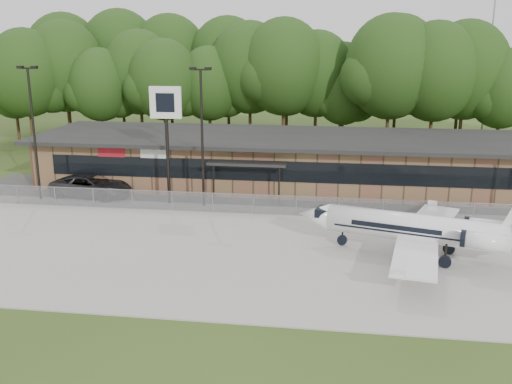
# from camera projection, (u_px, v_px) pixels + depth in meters

# --- Properties ---
(ground) EXTENTS (160.00, 160.00, 0.00)m
(ground) POSITION_uv_depth(u_px,v_px,m) (229.00, 313.00, 26.20)
(ground) COLOR #2E4016
(ground) RESTS_ON ground
(apron) EXTENTS (64.00, 18.00, 0.08)m
(apron) POSITION_uv_depth(u_px,v_px,m) (254.00, 250.00, 33.83)
(apron) COLOR #9E9B93
(apron) RESTS_ON ground
(parking_lot) EXTENTS (50.00, 9.00, 0.06)m
(parking_lot) POSITION_uv_depth(u_px,v_px,m) (275.00, 198.00, 44.81)
(parking_lot) COLOR #383835
(parking_lot) RESTS_ON ground
(terminal) EXTENTS (41.00, 11.65, 4.30)m
(terminal) POSITION_uv_depth(u_px,v_px,m) (280.00, 159.00, 48.48)
(terminal) COLOR brown
(terminal) RESTS_ON ground
(fence) EXTENTS (46.00, 0.04, 1.52)m
(fence) POSITION_uv_depth(u_px,v_px,m) (268.00, 205.00, 40.32)
(fence) COLOR gray
(fence) RESTS_ON ground
(treeline) EXTENTS (72.00, 12.00, 15.00)m
(treeline) POSITION_uv_depth(u_px,v_px,m) (297.00, 80.00, 64.32)
(treeline) COLOR #1A3A12
(treeline) RESTS_ON ground
(radio_mast) EXTENTS (0.20, 0.20, 25.00)m
(radio_mast) POSITION_uv_depth(u_px,v_px,m) (492.00, 34.00, 65.75)
(radio_mast) COLOR gray
(radio_mast) RESTS_ON ground
(light_pole_left) EXTENTS (1.55, 0.30, 10.23)m
(light_pole_left) POSITION_uv_depth(u_px,v_px,m) (33.00, 123.00, 42.80)
(light_pole_left) COLOR black
(light_pole_left) RESTS_ON ground
(light_pole_mid) EXTENTS (1.55, 0.30, 10.23)m
(light_pole_mid) POSITION_uv_depth(u_px,v_px,m) (202.00, 127.00, 41.05)
(light_pole_mid) COLOR black
(light_pole_mid) RESTS_ON ground
(business_jet) EXTENTS (14.30, 12.85, 4.85)m
(business_jet) POSITION_uv_depth(u_px,v_px,m) (425.00, 230.00, 32.21)
(business_jet) COLOR white
(business_jet) RESTS_ON ground
(suv) EXTENTS (6.66, 3.65, 1.77)m
(suv) POSITION_uv_depth(u_px,v_px,m) (91.00, 186.00, 45.00)
(suv) COLOR #323134
(suv) RESTS_ON ground
(pole_sign) EXTENTS (2.32, 0.38, 8.83)m
(pole_sign) POSITION_uv_depth(u_px,v_px,m) (166.00, 115.00, 41.49)
(pole_sign) COLOR black
(pole_sign) RESTS_ON ground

